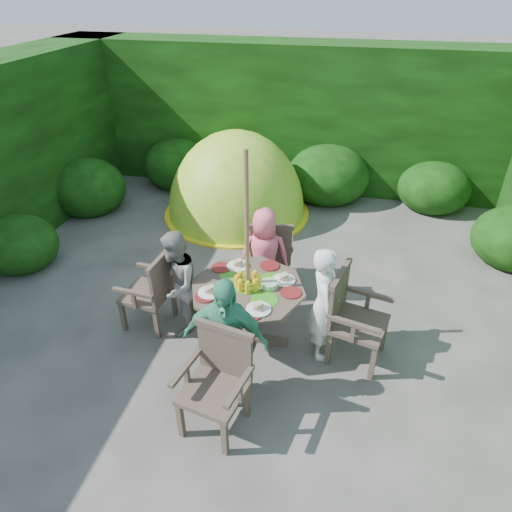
% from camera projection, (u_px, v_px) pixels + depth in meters
% --- Properties ---
extents(ground, '(60.00, 60.00, 0.00)m').
position_uv_depth(ground, '(252.00, 305.00, 5.64)').
color(ground, '#44413C').
rests_on(ground, ground).
extents(hedge_enclosure, '(9.00, 9.00, 2.50)m').
position_uv_depth(hedge_enclosure, '(275.00, 170.00, 6.08)').
color(hedge_enclosure, black).
rests_on(hedge_enclosure, ground).
extents(patio_table, '(1.26, 1.26, 0.86)m').
position_uv_depth(patio_table, '(248.00, 295.00, 4.81)').
color(patio_table, '#3D3128').
rests_on(patio_table, ground).
extents(parasol_pole, '(0.04, 0.04, 2.20)m').
position_uv_depth(parasol_pole, '(247.00, 256.00, 4.55)').
color(parasol_pole, brown).
rests_on(parasol_pole, ground).
extents(garden_chair_right, '(0.65, 0.70, 0.99)m').
position_uv_depth(garden_chair_right, '(352.00, 316.00, 4.65)').
color(garden_chair_right, '#3D3128').
rests_on(garden_chair_right, ground).
extents(garden_chair_left, '(0.54, 0.59, 0.92)m').
position_uv_depth(garden_chair_left, '(153.00, 290.00, 5.09)').
color(garden_chair_left, '#3D3128').
rests_on(garden_chair_left, ground).
extents(garden_chair_back, '(0.63, 0.58, 0.92)m').
position_uv_depth(garden_chair_back, '(271.00, 252.00, 5.77)').
color(garden_chair_back, '#3D3128').
rests_on(garden_chair_back, ground).
extents(garden_chair_front, '(0.65, 0.61, 0.94)m').
position_uv_depth(garden_chair_front, '(218.00, 379.00, 3.96)').
color(garden_chair_front, '#3D3128').
rests_on(garden_chair_front, ground).
extents(child_right, '(0.40, 0.52, 1.28)m').
position_uv_depth(child_right, '(324.00, 304.00, 4.63)').
color(child_right, white).
rests_on(child_right, ground).
extents(child_left, '(0.56, 0.67, 1.23)m').
position_uv_depth(child_left, '(177.00, 284.00, 4.96)').
color(child_left, gray).
rests_on(child_left, ground).
extents(child_back, '(0.66, 0.50, 1.22)m').
position_uv_depth(child_back, '(264.00, 256.00, 5.46)').
color(child_back, '#F9677E').
rests_on(child_back, ground).
extents(child_front, '(0.80, 0.35, 1.35)m').
position_uv_depth(child_front, '(225.00, 341.00, 4.11)').
color(child_front, '#47A67E').
rests_on(child_front, ground).
extents(dome_tent, '(2.86, 2.86, 2.79)m').
position_uv_depth(dome_tent, '(237.00, 213.00, 7.76)').
color(dome_tent, '#7DDB2A').
rests_on(dome_tent, ground).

